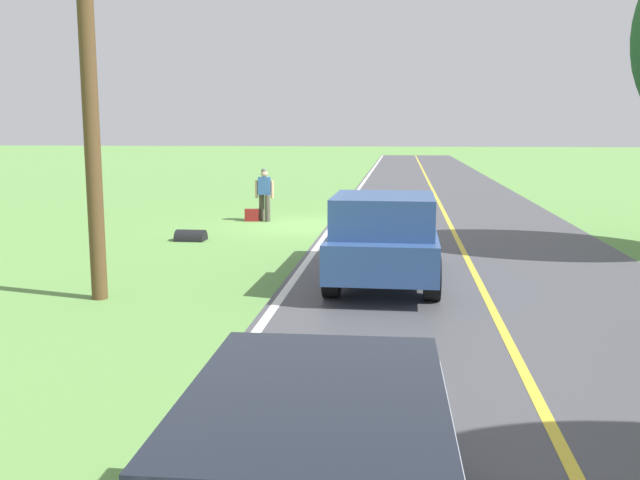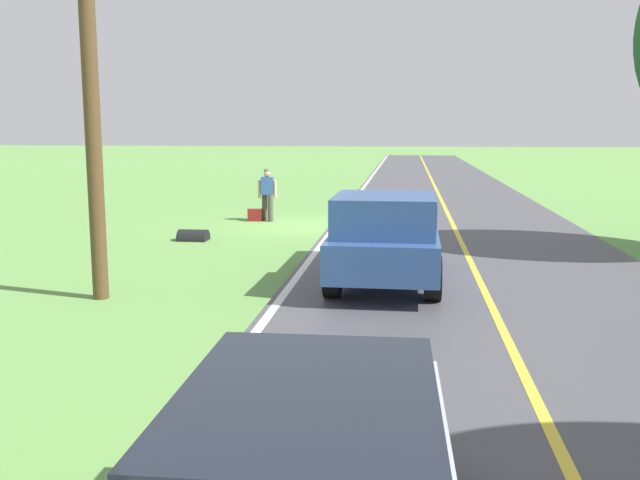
{
  "view_description": "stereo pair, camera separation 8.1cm",
  "coord_description": "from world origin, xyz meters",
  "px_view_note": "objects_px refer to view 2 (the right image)",
  "views": [
    {
      "loc": [
        -3.02,
        21.76,
        3.03
      ],
      "look_at": [
        -1.8,
        11.19,
        1.34
      ],
      "focal_mm": 39.32,
      "sensor_mm": 36.0,
      "label": 1
    },
    {
      "loc": [
        -3.1,
        21.75,
        3.03
      ],
      "look_at": [
        -1.8,
        11.19,
        1.34
      ],
      "focal_mm": 39.32,
      "sensor_mm": 36.0,
      "label": 2
    }
  ],
  "objects_px": {
    "hitchhiker_walking": "(267,191)",
    "pickup_truck_passing": "(386,234)",
    "suitcase_carried": "(255,215)",
    "utility_pole_roadside": "(90,72)"
  },
  "relations": [
    {
      "from": "hitchhiker_walking",
      "to": "pickup_truck_passing",
      "type": "bearing_deg",
      "value": 115.08
    },
    {
      "from": "hitchhiker_walking",
      "to": "suitcase_carried",
      "type": "relative_size",
      "value": 3.8
    },
    {
      "from": "hitchhiker_walking",
      "to": "suitcase_carried",
      "type": "xyz_separation_m",
      "value": [
        0.41,
        0.11,
        -0.78
      ]
    },
    {
      "from": "hitchhiker_walking",
      "to": "utility_pole_roadside",
      "type": "xyz_separation_m",
      "value": [
        0.89,
        10.94,
        3.02
      ]
    },
    {
      "from": "pickup_truck_passing",
      "to": "suitcase_carried",
      "type": "bearing_deg",
      "value": -62.49
    },
    {
      "from": "suitcase_carried",
      "to": "utility_pole_roadside",
      "type": "distance_m",
      "value": 11.48
    },
    {
      "from": "suitcase_carried",
      "to": "utility_pole_roadside",
      "type": "xyz_separation_m",
      "value": [
        0.47,
        10.83,
        3.8
      ]
    },
    {
      "from": "pickup_truck_passing",
      "to": "utility_pole_roadside",
      "type": "distance_m",
      "value": 6.24
    },
    {
      "from": "pickup_truck_passing",
      "to": "utility_pole_roadside",
      "type": "height_order",
      "value": "utility_pole_roadside"
    },
    {
      "from": "suitcase_carried",
      "to": "pickup_truck_passing",
      "type": "xyz_separation_m",
      "value": [
        -4.59,
        8.81,
        0.76
      ]
    }
  ]
}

